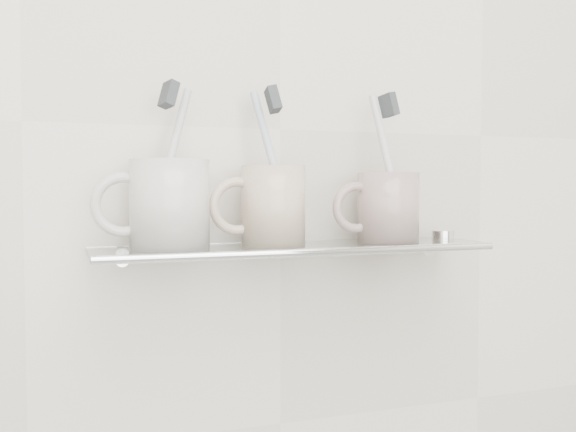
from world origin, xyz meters
name	(u,v)px	position (x,y,z in m)	size (l,w,h in m)	color
wall_back	(280,129)	(0.00, 1.10, 1.25)	(2.50, 2.50, 0.00)	beige
shelf_glass	(296,248)	(0.00, 1.04, 1.10)	(0.50, 0.12, 0.01)	silver
shelf_rail	(313,252)	(0.00, 0.98, 1.10)	(0.01, 0.01, 0.50)	silver
bracket_left	(121,259)	(-0.21, 1.09, 1.09)	(0.02, 0.02, 0.03)	silver
bracket_right	(422,248)	(0.21, 1.09, 1.09)	(0.02, 0.02, 0.03)	silver
mug_left	(170,204)	(-0.16, 1.04, 1.15)	(0.09, 0.09, 0.10)	silver
mug_left_handle	(124,205)	(-0.21, 1.04, 1.15)	(0.07, 0.07, 0.01)	silver
toothbrush_left	(169,163)	(-0.16, 1.04, 1.20)	(0.01, 0.01, 0.19)	silver
bristles_left	(169,94)	(-0.16, 1.04, 1.28)	(0.01, 0.02, 0.03)	#303538
mug_center	(273,206)	(-0.03, 1.04, 1.15)	(0.08, 0.08, 0.10)	beige
mug_center_handle	(237,206)	(-0.07, 1.04, 1.15)	(0.07, 0.07, 0.01)	beige
toothbrush_center	(273,164)	(-0.03, 1.04, 1.20)	(0.01, 0.01, 0.19)	#A3B7CA
bristles_center	(273,99)	(-0.03, 1.04, 1.28)	(0.01, 0.02, 0.03)	#303538
mug_right	(388,207)	(0.13, 1.04, 1.15)	(0.08, 0.08, 0.09)	silver
mug_right_handle	(356,208)	(0.09, 1.04, 1.15)	(0.07, 0.07, 0.01)	silver
toothbrush_right	(388,166)	(0.13, 1.04, 1.20)	(0.01, 0.01, 0.19)	white
bristles_right	(389,105)	(0.13, 1.04, 1.28)	(0.01, 0.02, 0.03)	#303538
chrome_cap	(443,235)	(0.22, 1.04, 1.11)	(0.03, 0.03, 0.01)	silver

